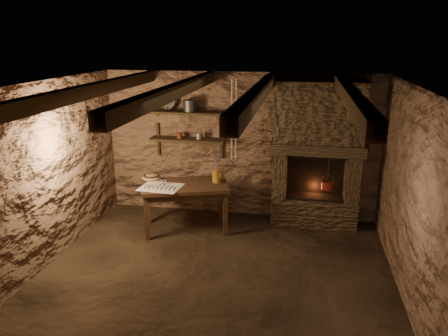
% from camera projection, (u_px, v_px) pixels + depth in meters
% --- Properties ---
extents(floor, '(4.50, 4.50, 0.00)m').
position_uv_depth(floor, '(216.00, 271.00, 5.69)').
color(floor, black).
rests_on(floor, ground).
extents(back_wall, '(4.50, 0.04, 2.40)m').
position_uv_depth(back_wall, '(240.00, 145.00, 7.23)').
color(back_wall, brown).
rests_on(back_wall, floor).
extents(front_wall, '(4.50, 0.04, 2.40)m').
position_uv_depth(front_wall, '(166.00, 263.00, 3.46)').
color(front_wall, brown).
rests_on(front_wall, floor).
extents(left_wall, '(0.04, 4.00, 2.40)m').
position_uv_depth(left_wall, '(48.00, 174.00, 5.73)').
color(left_wall, brown).
rests_on(left_wall, floor).
extents(right_wall, '(0.04, 4.00, 2.40)m').
position_uv_depth(right_wall, '(410.00, 195.00, 4.95)').
color(right_wall, brown).
rests_on(right_wall, floor).
extents(ceiling, '(4.50, 4.00, 0.04)m').
position_uv_depth(ceiling, '(215.00, 84.00, 5.00)').
color(ceiling, black).
rests_on(ceiling, back_wall).
extents(beam_far_left, '(0.14, 3.95, 0.16)m').
position_uv_depth(beam_far_left, '(94.00, 90.00, 5.28)').
color(beam_far_left, black).
rests_on(beam_far_left, ceiling).
extents(beam_mid_left, '(0.14, 3.95, 0.16)m').
position_uv_depth(beam_mid_left, '(174.00, 91.00, 5.11)').
color(beam_mid_left, black).
rests_on(beam_mid_left, ceiling).
extents(beam_mid_right, '(0.14, 3.95, 0.16)m').
position_uv_depth(beam_mid_right, '(259.00, 93.00, 4.94)').
color(beam_mid_right, black).
rests_on(beam_mid_right, ceiling).
extents(beam_far_right, '(0.14, 3.95, 0.16)m').
position_uv_depth(beam_far_right, '(350.00, 95.00, 4.76)').
color(beam_far_right, black).
rests_on(beam_far_right, ceiling).
extents(shelf_lower, '(1.25, 0.30, 0.04)m').
position_uv_depth(shelf_lower, '(188.00, 140.00, 7.20)').
color(shelf_lower, black).
rests_on(shelf_lower, back_wall).
extents(shelf_upper, '(1.25, 0.30, 0.04)m').
position_uv_depth(shelf_upper, '(187.00, 113.00, 7.07)').
color(shelf_upper, black).
rests_on(shelf_upper, back_wall).
extents(hearth, '(1.43, 0.51, 2.30)m').
position_uv_depth(hearth, '(317.00, 151.00, 6.79)').
color(hearth, '#3D2E1E').
rests_on(hearth, floor).
extents(work_table, '(1.48, 1.11, 0.75)m').
position_uv_depth(work_table, '(186.00, 205.00, 6.82)').
color(work_table, black).
rests_on(work_table, floor).
extents(linen_cloth, '(0.64, 0.54, 0.01)m').
position_uv_depth(linen_cloth, '(161.00, 187.00, 6.58)').
color(linen_cloth, white).
rests_on(linen_cloth, work_table).
extents(pewter_cutlery_row, '(0.52, 0.24, 0.01)m').
position_uv_depth(pewter_cutlery_row, '(160.00, 187.00, 6.56)').
color(pewter_cutlery_row, gray).
rests_on(pewter_cutlery_row, linen_cloth).
extents(drinking_glasses, '(0.19, 0.06, 0.08)m').
position_uv_depth(drinking_glasses, '(164.00, 182.00, 6.67)').
color(drinking_glasses, white).
rests_on(drinking_glasses, linen_cloth).
extents(stoneware_jug, '(0.15, 0.14, 0.46)m').
position_uv_depth(stoneware_jug, '(217.00, 170.00, 6.76)').
color(stoneware_jug, '#A46E1F').
rests_on(stoneware_jug, work_table).
extents(wooden_bowl, '(0.33, 0.33, 0.11)m').
position_uv_depth(wooden_bowl, '(152.00, 178.00, 6.92)').
color(wooden_bowl, '#A37146').
rests_on(wooden_bowl, work_table).
extents(iron_stockpot, '(0.24, 0.24, 0.16)m').
position_uv_depth(iron_stockpot, '(190.00, 106.00, 7.03)').
color(iron_stockpot, '#312E2C').
rests_on(iron_stockpot, shelf_upper).
extents(tin_pan, '(0.32, 0.23, 0.29)m').
position_uv_depth(tin_pan, '(169.00, 101.00, 7.17)').
color(tin_pan, '#999994').
rests_on(tin_pan, shelf_upper).
extents(small_kettle, '(0.15, 0.12, 0.16)m').
position_uv_depth(small_kettle, '(199.00, 136.00, 7.14)').
color(small_kettle, '#999994').
rests_on(small_kettle, shelf_lower).
extents(rusty_tin, '(0.12, 0.12, 0.09)m').
position_uv_depth(rusty_tin, '(180.00, 135.00, 7.20)').
color(rusty_tin, '#591A11').
rests_on(rusty_tin, shelf_lower).
extents(red_pot, '(0.20, 0.18, 0.54)m').
position_uv_depth(red_pot, '(327.00, 185.00, 6.86)').
color(red_pot, maroon).
rests_on(red_pot, hearth).
extents(hanging_ropes, '(0.08, 0.08, 1.20)m').
position_uv_depth(hanging_ropes, '(234.00, 120.00, 6.15)').
color(hanging_ropes, '#C0B387').
rests_on(hanging_ropes, ceiling).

